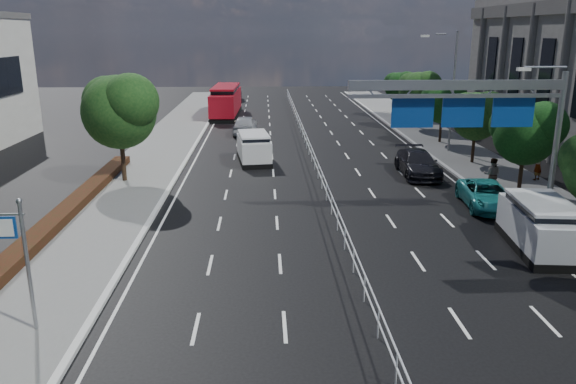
{
  "coord_description": "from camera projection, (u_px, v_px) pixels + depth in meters",
  "views": [
    {
      "loc": [
        -3.38,
        -15.84,
        8.99
      ],
      "look_at": [
        -2.39,
        7.06,
        2.4
      ],
      "focal_mm": 35.0,
      "sensor_mm": 36.0,
      "label": 1
    }
  ],
  "objects": [
    {
      "name": "toilet_sign",
      "position": [
        9.0,
        244.0,
        16.57
      ],
      "size": [
        1.62,
        0.18,
        4.34
      ],
      "color": "gray",
      "rests_on": "ground"
    },
    {
      "name": "far_tree_e",
      "position": [
        477.0,
        113.0,
        38.43
      ],
      "size": [
        3.63,
        3.38,
        5.13
      ],
      "color": "black",
      "rests_on": "ground"
    },
    {
      "name": "hedge_near",
      "position": [
        13.0,
        260.0,
        21.99
      ],
      "size": [
        1.0,
        36.0,
        0.44
      ],
      "primitive_type": "cube",
      "color": "black",
      "rests_on": "sidewalk_near"
    },
    {
      "name": "overhead_gantry",
      "position": [
        480.0,
        106.0,
        26.22
      ],
      "size": [
        10.24,
        0.38,
        7.45
      ],
      "color": "gray",
      "rests_on": "ground"
    },
    {
      "name": "silver_minivan",
      "position": [
        541.0,
        226.0,
        23.73
      ],
      "size": [
        2.74,
        5.4,
        2.16
      ],
      "rotation": [
        0.0,
        0.0,
        -0.11
      ],
      "color": "black",
      "rests_on": "ground"
    },
    {
      "name": "ground",
      "position": [
        373.0,
        325.0,
        17.84
      ],
      "size": [
        160.0,
        160.0,
        0.0
      ],
      "primitive_type": "plane",
      "color": "black",
      "rests_on": "ground"
    },
    {
      "name": "far_tree_g",
      "position": [
        419.0,
        89.0,
        52.77
      ],
      "size": [
        3.96,
        3.69,
        5.45
      ],
      "color": "black",
      "rests_on": "ground"
    },
    {
      "name": "sidewalk_near",
      "position": [
        4.0,
        331.0,
        17.34
      ],
      "size": [
        5.0,
        140.0,
        0.14
      ],
      "primitive_type": "cube",
      "color": "slate",
      "rests_on": "ground"
    },
    {
      "name": "white_minivan",
      "position": [
        254.0,
        148.0,
        39.8
      ],
      "size": [
        2.63,
        5.0,
        2.08
      ],
      "rotation": [
        0.0,
        0.0,
        0.12
      ],
      "color": "black",
      "rests_on": "ground"
    },
    {
      "name": "red_bus",
      "position": [
        226.0,
        100.0,
        61.28
      ],
      "size": [
        2.98,
        11.1,
        3.29
      ],
      "rotation": [
        0.0,
        0.0,
        -0.03
      ],
      "color": "black",
      "rests_on": "ground"
    },
    {
      "name": "pedestrian_b",
      "position": [
        492.0,
        175.0,
        31.99
      ],
      "size": [
        1.16,
        1.05,
        1.94
      ],
      "primitive_type": "imported",
      "rotation": [
        0.0,
        0.0,
        2.73
      ],
      "color": "gray",
      "rests_on": "sidewalk_far"
    },
    {
      "name": "parked_car_teal",
      "position": [
        487.0,
        195.0,
        29.51
      ],
      "size": [
        2.75,
        5.15,
        1.38
      ],
      "primitive_type": "imported",
      "rotation": [
        0.0,
        0.0,
        -0.1
      ],
      "color": "#197172",
      "rests_on": "ground"
    },
    {
      "name": "near_car_dark",
      "position": [
        235.0,
        95.0,
        75.65
      ],
      "size": [
        1.57,
        4.45,
        1.47
      ],
      "primitive_type": "imported",
      "rotation": [
        0.0,
        0.0,
        3.14
      ],
      "color": "black",
      "rests_on": "ground"
    },
    {
      "name": "kerb_near",
      "position": [
        86.0,
        329.0,
        17.44
      ],
      "size": [
        0.25,
        140.0,
        0.15
      ],
      "primitive_type": "cube",
      "color": "silver",
      "rests_on": "ground"
    },
    {
      "name": "parked_car_dark",
      "position": [
        418.0,
        163.0,
        36.13
      ],
      "size": [
        2.33,
        5.49,
        1.58
      ],
      "primitive_type": "imported",
      "rotation": [
        0.0,
        0.0,
        -0.02
      ],
      "color": "black",
      "rests_on": "ground"
    },
    {
      "name": "far_tree_d",
      "position": [
        527.0,
        130.0,
        31.19
      ],
      "size": [
        3.85,
        3.59,
        5.34
      ],
      "color": "black",
      "rests_on": "ground"
    },
    {
      "name": "near_car_silver",
      "position": [
        245.0,
        125.0,
        50.62
      ],
      "size": [
        2.24,
        5.1,
        1.71
      ],
      "primitive_type": "imported",
      "rotation": [
        0.0,
        0.0,
        3.1
      ],
      "color": "#9FA1A7",
      "rests_on": "ground"
    },
    {
      "name": "near_tree_back",
      "position": [
        120.0,
        108.0,
        33.32
      ],
      "size": [
        4.84,
        4.51,
        6.69
      ],
      "color": "black",
      "rests_on": "ground"
    },
    {
      "name": "pedestrian_a",
      "position": [
        538.0,
        165.0,
        34.4
      ],
      "size": [
        0.81,
        0.74,
        1.85
      ],
      "primitive_type": "imported",
      "rotation": [
        0.0,
        0.0,
        3.73
      ],
      "color": "gray",
      "rests_on": "sidewalk_far"
    },
    {
      "name": "streetlight_far",
      "position": [
        450.0,
        84.0,
        41.8
      ],
      "size": [
        2.78,
        2.4,
        9.0
      ],
      "color": "gray",
      "rests_on": "ground"
    },
    {
      "name": "far_tree_h",
      "position": [
        400.0,
        85.0,
        60.07
      ],
      "size": [
        3.41,
        3.18,
        4.91
      ],
      "color": "black",
      "rests_on": "ground"
    },
    {
      "name": "far_tree_f",
      "position": [
        443.0,
        101.0,
        45.65
      ],
      "size": [
        3.52,
        3.28,
        5.02
      ],
      "color": "black",
      "rests_on": "ground"
    },
    {
      "name": "median_fence",
      "position": [
        313.0,
        157.0,
        39.3
      ],
      "size": [
        0.05,
        85.0,
        1.02
      ],
      "color": "silver",
      "rests_on": "ground"
    }
  ]
}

